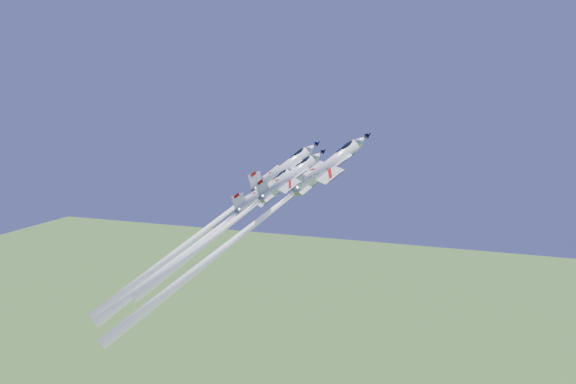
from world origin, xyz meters
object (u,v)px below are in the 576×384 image
(jet_lead, at_px, (249,228))
(jet_left, at_px, (216,221))
(jet_slot, at_px, (208,236))
(jet_right, at_px, (238,218))

(jet_lead, height_order, jet_left, jet_lead)
(jet_left, bearing_deg, jet_slot, -27.04)
(jet_right, distance_m, jet_slot, 10.09)
(jet_right, bearing_deg, jet_left, -178.46)
(jet_right, bearing_deg, jet_lead, 143.63)
(jet_lead, bearing_deg, jet_slot, -119.92)
(jet_left, xyz_separation_m, jet_slot, (1.52, -6.35, -1.36))
(jet_lead, bearing_deg, jet_right, -36.37)
(jet_left, relative_size, jet_right, 1.32)
(jet_left, relative_size, jet_slot, 1.16)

